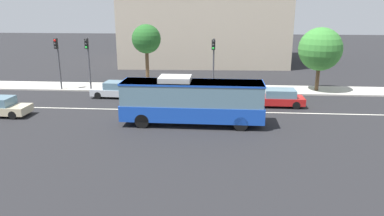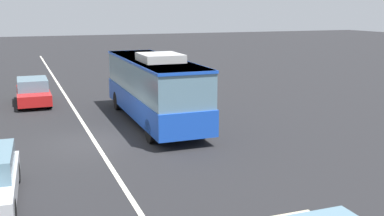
{
  "view_description": "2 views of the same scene",
  "coord_description": "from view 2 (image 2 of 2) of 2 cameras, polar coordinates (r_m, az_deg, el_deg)",
  "views": [
    {
      "loc": [
        4.37,
        -27.86,
        8.24
      ],
      "look_at": [
        2.57,
        -4.25,
        1.47
      ],
      "focal_mm": 33.82,
      "sensor_mm": 36.0,
      "label": 1
    },
    {
      "loc": [
        -18.47,
        2.86,
        5.45
      ],
      "look_at": [
        1.08,
        -4.76,
        0.87
      ],
      "focal_mm": 42.66,
      "sensor_mm": 36.0,
      "label": 2
    }
  ],
  "objects": [
    {
      "name": "lane_centre_line",
      "position": [
        19.47,
        -12.03,
        -4.21
      ],
      "size": [
        76.0,
        0.16,
        0.01
      ],
      "primitive_type": "cube",
      "color": "silver",
      "rests_on": "ground_plane"
    },
    {
      "name": "sedan_red",
      "position": [
        28.19,
        -19.25,
        1.96
      ],
      "size": [
        4.51,
        1.83,
        1.46
      ],
      "rotation": [
        0.0,
        0.0,
        3.14
      ],
      "color": "#B21919",
      "rests_on": "ground_plane"
    },
    {
      "name": "ground_plane",
      "position": [
        19.47,
        -12.03,
        -4.23
      ],
      "size": [
        160.0,
        160.0,
        0.0
      ],
      "primitive_type": "plane",
      "color": "black"
    },
    {
      "name": "transit_bus",
      "position": [
        22.16,
        -4.82,
        2.81
      ],
      "size": [
        10.03,
        2.6,
        3.46
      ],
      "rotation": [
        0.0,
        0.0,
        -0.01
      ],
      "color": "#1947B7",
      "rests_on": "ground_plane"
    }
  ]
}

